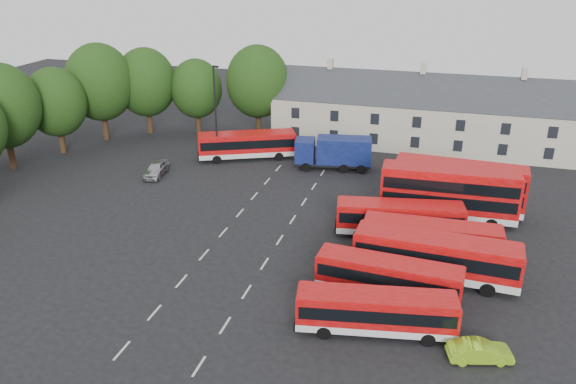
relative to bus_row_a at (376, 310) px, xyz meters
The scene contains 16 objects.
ground 16.43m from the bus_row_a, 150.56° to the left, with size 140.00×140.00×0.00m, color black.
lane_markings 15.53m from the bus_row_a, 139.46° to the left, with size 5.15×33.80×0.01m.
treeline 44.71m from the bus_row_a, 141.92° to the left, with size 29.92×32.59×12.01m.
terrace_houses 38.10m from the bus_row_a, 90.35° to the left, with size 35.70×7.13×10.06m.
bus_row_a is the anchor object (origin of this frame).
bus_row_b 4.22m from the bus_row_a, 86.46° to the left, with size 9.94×2.94×2.77m.
bus_row_c 8.16m from the bus_row_a, 66.69° to the left, with size 11.73×3.26×3.28m.
bus_row_d 10.92m from the bus_row_a, 75.21° to the left, with size 10.45×2.71×2.93m.
bus_row_e 13.57m from the bus_row_a, 89.66° to the left, with size 10.63×4.12×2.93m.
bus_dd_south 18.29m from the bus_row_a, 77.95° to the left, with size 11.74×3.13×4.77m.
bus_dd_north 20.50m from the bus_row_a, 76.89° to the left, with size 11.55×3.31×4.68m.
bus_north 33.56m from the bus_row_a, 123.53° to the left, with size 11.01×6.84×3.10m.
box_truck 28.76m from the bus_row_a, 106.84° to the left, with size 8.45×3.86×3.56m.
silver_car 33.03m from the bus_row_a, 141.98° to the left, with size 1.75×4.36×1.49m, color #B0B2B8.
lime_car 6.35m from the bus_row_a, ahead, with size 1.30×3.72×1.22m, color #96D520.
lamppost 33.79m from the bus_row_a, 129.39° to the left, with size 0.75×0.47×10.89m.
Camera 1 is at (16.99, -37.20, 21.82)m, focal length 35.00 mm.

